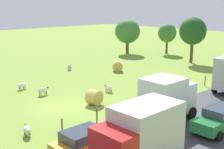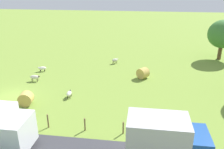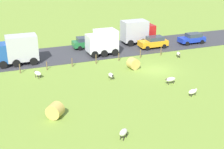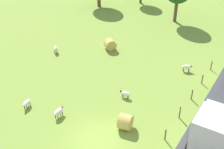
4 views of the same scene
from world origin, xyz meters
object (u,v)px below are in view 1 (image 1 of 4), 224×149
at_px(hay_bale_1, 94,97).
at_px(truck_0, 167,98).
at_px(sheep_4, 179,80).
at_px(hay_bale_0, 118,66).
at_px(sheep_3, 109,88).
at_px(sheep_2, 22,85).
at_px(tree_2, 167,33).
at_px(car_2, 86,142).
at_px(tree_1, 193,31).
at_px(sheep_1, 69,66).
at_px(sheep_0, 43,90).
at_px(truck_2, 140,136).
at_px(sheep_5, 27,130).
at_px(tree_0, 127,31).
at_px(car_4, 219,118).

xyz_separation_m(hay_bale_1, truck_0, (6.66, 1.61, 1.16)).
height_order(sheep_4, hay_bale_0, hay_bale_0).
bearing_deg(sheep_3, hay_bale_0, 130.33).
distance_m(sheep_2, tree_2, 30.49).
bearing_deg(sheep_2, car_2, -14.61).
bearing_deg(sheep_3, tree_1, 98.52).
height_order(sheep_3, tree_1, tree_1).
relative_size(sheep_1, sheep_3, 0.91).
relative_size(sheep_0, tree_1, 0.18).
xyz_separation_m(sheep_4, truck_2, (8.80, -16.49, 1.40)).
bearing_deg(tree_1, sheep_1, -117.31).
height_order(tree_2, truck_0, tree_2).
xyz_separation_m(truck_0, truck_2, (3.33, -6.84, 0.10)).
height_order(sheep_3, truck_2, truck_2).
height_order(sheep_5, hay_bale_1, hay_bale_1).
bearing_deg(hay_bale_1, sheep_4, 83.94).
bearing_deg(hay_bale_0, tree_0, 128.88).
xyz_separation_m(sheep_0, hay_bale_1, (5.70, 1.76, 0.14)).
bearing_deg(sheep_2, truck_0, 13.88).
distance_m(truck_0, truck_2, 7.61).
bearing_deg(sheep_1, truck_0, -15.08).
distance_m(sheep_0, sheep_2, 3.38).
height_order(sheep_1, sheep_2, sheep_1).
relative_size(sheep_2, truck_2, 0.24).
bearing_deg(sheep_4, hay_bale_1, -96.06).
xyz_separation_m(sheep_4, sheep_5, (0.70, -18.81, -0.08)).
xyz_separation_m(tree_0, tree_2, (5.06, 4.89, -0.27)).
bearing_deg(sheep_1, car_2, -33.36).
xyz_separation_m(hay_bale_0, tree_0, (-9.43, 11.69, 3.29)).
relative_size(sheep_2, hay_bale_0, 0.89).
bearing_deg(tree_1, sheep_0, -91.41).
relative_size(sheep_1, car_4, 0.22).
height_order(sheep_1, car_4, car_4).
relative_size(sheep_3, truck_0, 0.27).
xyz_separation_m(sheep_5, hay_bale_0, (-10.39, 18.78, 0.20)).
bearing_deg(truck_0, tree_0, 139.09).
xyz_separation_m(truck_2, car_4, (0.36, 7.89, -1.01)).
distance_m(sheep_1, tree_1, 19.01).
height_order(sheep_5, car_4, car_4).
distance_m(sheep_0, tree_2, 30.58).
relative_size(sheep_2, tree_0, 0.19).
distance_m(tree_2, truck_2, 40.22).
distance_m(hay_bale_1, car_4, 10.69).
bearing_deg(sheep_0, hay_bale_1, 17.14).
distance_m(hay_bale_1, tree_1, 24.42).
relative_size(tree_1, tree_2, 1.28).
relative_size(tree_1, truck_0, 1.68).
bearing_deg(tree_0, tree_1, 2.76).
distance_m(sheep_0, truck_0, 12.88).
bearing_deg(sheep_5, sheep_3, 109.58).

